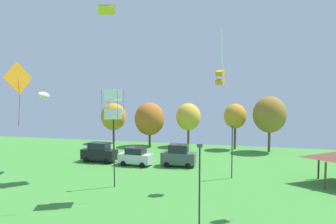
# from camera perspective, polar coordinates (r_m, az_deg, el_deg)

# --- Properties ---
(kite_flying_3) EXTENTS (1.72, 3.59, 1.25)m
(kite_flying_3) POSITION_cam_1_polar(r_m,az_deg,el_deg) (42.13, -19.27, 2.53)
(kite_flying_3) COLOR white
(kite_flying_4) EXTENTS (1.09, 3.22, 6.80)m
(kite_flying_4) POSITION_cam_1_polar(r_m,az_deg,el_deg) (39.74, -22.90, 4.83)
(kite_flying_4) COLOR orange
(kite_flying_5) EXTENTS (2.11, 2.23, 3.11)m
(kite_flying_5) POSITION_cam_1_polar(r_m,az_deg,el_deg) (39.12, -9.81, 17.16)
(kite_flying_5) COLOR yellow
(kite_flying_6) EXTENTS (0.86, 0.93, 1.41)m
(kite_flying_6) POSITION_cam_1_polar(r_m,az_deg,el_deg) (33.35, 8.36, 5.52)
(kite_flying_6) COLOR orange
(kite_flying_8) EXTENTS (3.11, 2.37, 3.89)m
(kite_flying_8) POSITION_cam_1_polar(r_m,az_deg,el_deg) (17.48, 7.82, 15.63)
(kite_flying_8) COLOR blue
(kite_flying_11) EXTENTS (1.99, 2.03, 5.85)m
(kite_flying_11) POSITION_cam_1_polar(r_m,az_deg,el_deg) (30.08, -8.83, 1.18)
(kite_flying_11) COLOR white
(parked_car_leftmost) EXTENTS (4.65, 2.19, 2.51)m
(parked_car_leftmost) POSITION_cam_1_polar(r_m,az_deg,el_deg) (46.42, -10.98, -6.37)
(parked_car_leftmost) COLOR black
(parked_car_leftmost) RESTS_ON ground
(parked_car_second_from_left) EXTENTS (4.17, 2.32, 2.22)m
(parked_car_second_from_left) POSITION_cam_1_polar(r_m,az_deg,el_deg) (43.81, -5.21, -7.12)
(parked_car_second_from_left) COLOR silver
(parked_car_second_from_left) RESTS_ON ground
(parked_car_third_from_left) EXTENTS (4.14, 2.07, 2.68)m
(parked_car_third_from_left) POSITION_cam_1_polar(r_m,az_deg,el_deg) (43.06, 1.70, -7.03)
(parked_car_third_from_left) COLOR #4C5156
(parked_car_third_from_left) RESTS_ON ground
(light_post_0) EXTENTS (0.36, 0.20, 5.92)m
(light_post_0) POSITION_cam_1_polar(r_m,az_deg,el_deg) (24.01, 5.08, -11.13)
(light_post_0) COLOR #2D2D33
(light_post_0) RESTS_ON ground
(light_post_1) EXTENTS (0.36, 0.20, 5.61)m
(light_post_1) POSITION_cam_1_polar(r_m,az_deg,el_deg) (37.92, 10.24, -5.73)
(light_post_1) COLOR #2D2D33
(light_post_1) RESTS_ON ground
(light_post_2) EXTENTS (0.36, 0.20, 7.18)m
(light_post_2) POSITION_cam_1_polar(r_m,az_deg,el_deg) (34.40, -8.65, -5.37)
(light_post_2) COLOR #2D2D33
(light_post_2) RESTS_ON ground
(treeline_tree_0) EXTENTS (4.19, 4.19, 6.77)m
(treeline_tree_0) POSITION_cam_1_polar(r_m,az_deg,el_deg) (60.90, -8.74, -0.76)
(treeline_tree_0) COLOR brown
(treeline_tree_0) RESTS_ON ground
(treeline_tree_1) EXTENTS (4.77, 4.77, 7.03)m
(treeline_tree_1) POSITION_cam_1_polar(r_m,az_deg,el_deg) (57.00, -2.98, -1.12)
(treeline_tree_1) COLOR brown
(treeline_tree_1) RESTS_ON ground
(treeline_tree_2) EXTENTS (3.94, 3.94, 6.92)m
(treeline_tree_2) POSITION_cam_1_polar(r_m,az_deg,el_deg) (56.82, 3.28, -0.79)
(treeline_tree_2) COLOR brown
(treeline_tree_2) RESTS_ON ground
(treeline_tree_3) EXTENTS (3.43, 3.43, 6.98)m
(treeline_tree_3) POSITION_cam_1_polar(r_m,az_deg,el_deg) (55.06, 10.73, -0.68)
(treeline_tree_3) COLOR brown
(treeline_tree_3) RESTS_ON ground
(treeline_tree_4) EXTENTS (4.85, 4.85, 8.19)m
(treeline_tree_4) POSITION_cam_1_polar(r_m,az_deg,el_deg) (53.96, 15.99, -0.40)
(treeline_tree_4) COLOR brown
(treeline_tree_4) RESTS_ON ground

